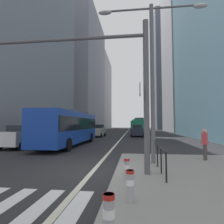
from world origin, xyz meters
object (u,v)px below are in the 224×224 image
at_px(city_bus_red_distant, 135,125).
at_px(car_oncoming_mid, 98,131).
at_px(street_lamp_post, 152,59).
at_px(traffic_signal_gantry, 88,72).
at_px(city_bus_red_receding, 139,125).
at_px(car_receding_far, 141,127).
at_px(sedan_white_oncoming, 22,136).
at_px(bollard_front, 109,216).
at_px(pedestrian_walking, 205,143).
at_px(bollard_right, 127,168).
at_px(car_receding_near, 137,130).
at_px(bollard_left, 130,184).
at_px(city_bus_blue_oncoming, 70,126).

relative_size(city_bus_red_distant, car_oncoming_mid, 2.47).
bearing_deg(street_lamp_post, city_bus_red_distant, 90.60).
bearing_deg(traffic_signal_gantry, street_lamp_post, 37.06).
bearing_deg(city_bus_red_distant, city_bus_red_receding, -88.01).
bearing_deg(car_receding_far, city_bus_red_receding, -93.97).
relative_size(sedan_white_oncoming, bollard_front, 5.58).
bearing_deg(pedestrian_walking, bollard_right, -133.78).
height_order(bollard_right, pedestrian_walking, pedestrian_walking).
distance_m(car_oncoming_mid, bollard_front, 26.77).
height_order(city_bus_red_distant, street_lamp_post, street_lamp_post).
xyz_separation_m(car_oncoming_mid, car_receding_near, (6.32, 1.21, 0.00)).
relative_size(city_bus_red_receding, bollard_left, 13.98).
relative_size(city_bus_blue_oncoming, street_lamp_post, 1.41).
relative_size(city_bus_red_receding, street_lamp_post, 1.34).
distance_m(city_bus_red_receding, bollard_right, 37.10).
height_order(sedan_white_oncoming, city_bus_red_distant, city_bus_red_distant).
bearing_deg(car_oncoming_mid, car_receding_near, 10.87).
relative_size(city_bus_blue_oncoming, traffic_signal_gantry, 1.65).
xyz_separation_m(car_receding_far, traffic_signal_gantry, (-3.91, -49.83, 3.16)).
xyz_separation_m(city_bus_blue_oncoming, bollard_left, (5.97, -12.50, -1.26)).
distance_m(city_bus_blue_oncoming, car_oncoming_mid, 12.15).
xyz_separation_m(car_receding_far, bollard_left, (-2.19, -52.43, -0.41)).
bearing_deg(car_oncoming_mid, car_receding_far, 74.21).
distance_m(city_bus_red_distant, traffic_signal_gantry, 58.99).
bearing_deg(street_lamp_post, car_receding_far, 88.62).
bearing_deg(car_oncoming_mid, city_bus_red_distant, 80.58).
xyz_separation_m(city_bus_blue_oncoming, bollard_front, (5.66, -14.10, -1.25)).
distance_m(car_oncoming_mid, traffic_signal_gantry, 22.59).
bearing_deg(city_bus_red_receding, street_lamp_post, -90.34).
bearing_deg(car_oncoming_mid, bollard_left, -77.02).
height_order(car_receding_near, traffic_signal_gantry, traffic_signal_gantry).
bearing_deg(traffic_signal_gantry, city_bus_blue_oncoming, 113.23).
distance_m(city_bus_blue_oncoming, city_bus_red_receding, 27.16).
distance_m(city_bus_blue_oncoming, bollard_front, 15.25).
bearing_deg(sedan_white_oncoming, car_oncoming_mid, 75.09).
distance_m(sedan_white_oncoming, pedestrian_walking, 14.07).
distance_m(street_lamp_post, bollard_front, 7.96).
xyz_separation_m(bollard_front, pedestrian_walking, (4.13, 7.37, 0.47)).
height_order(city_bus_blue_oncoming, car_oncoming_mid, city_bus_blue_oncoming).
distance_m(city_bus_blue_oncoming, traffic_signal_gantry, 11.01).
relative_size(city_bus_blue_oncoming, car_receding_far, 2.60).
height_order(city_bus_red_distant, pedestrian_walking, city_bus_red_distant).
bearing_deg(sedan_white_oncoming, bollard_front, -52.54).
bearing_deg(pedestrian_walking, city_bus_red_receding, 94.50).
relative_size(city_bus_red_distant, car_receding_near, 2.41).
distance_m(car_receding_far, street_lamp_post, 47.95).
xyz_separation_m(car_receding_far, pedestrian_walking, (1.64, -46.67, 0.06)).
distance_m(car_receding_near, bollard_front, 27.46).
relative_size(city_bus_blue_oncoming, bollard_left, 14.72).
bearing_deg(sedan_white_oncoming, city_bus_red_receding, 69.29).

